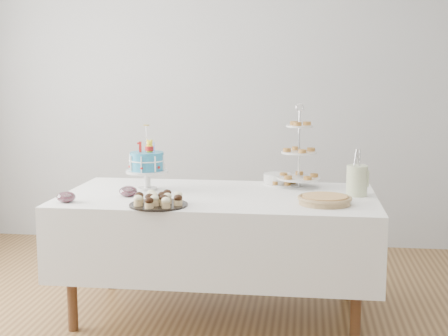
# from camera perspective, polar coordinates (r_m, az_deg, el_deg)

# --- Properties ---
(floor) EXTENTS (5.00, 5.00, 0.00)m
(floor) POSITION_cam_1_polar(r_m,az_deg,el_deg) (3.79, -1.14, -14.82)
(floor) COLOR brown
(floor) RESTS_ON ground
(walls) EXTENTS (5.04, 4.04, 2.70)m
(walls) POSITION_cam_1_polar(r_m,az_deg,el_deg) (3.48, -1.21, 6.04)
(walls) COLOR #A3A5A8
(walls) RESTS_ON floor
(table) EXTENTS (1.92, 1.02, 0.77)m
(table) POSITION_cam_1_polar(r_m,az_deg,el_deg) (3.89, -0.49, -5.71)
(table) COLOR white
(table) RESTS_ON floor
(birthday_cake) EXTENTS (0.27, 0.27, 0.42)m
(birthday_cake) POSITION_cam_1_polar(r_m,az_deg,el_deg) (4.00, -7.04, -0.40)
(birthday_cake) COLOR silver
(birthday_cake) RESTS_ON table
(cupcake_tray) EXTENTS (0.33, 0.33, 0.08)m
(cupcake_tray) POSITION_cam_1_polar(r_m,az_deg,el_deg) (3.53, -6.01, -2.87)
(cupcake_tray) COLOR black
(cupcake_tray) RESTS_ON table
(pie) EXTENTS (0.31, 0.31, 0.05)m
(pie) POSITION_cam_1_polar(r_m,az_deg,el_deg) (3.60, 9.19, -2.85)
(pie) COLOR tan
(pie) RESTS_ON table
(tiered_stand) EXTENTS (0.28, 0.28, 0.55)m
(tiered_stand) POSITION_cam_1_polar(r_m,az_deg,el_deg) (4.07, 6.87, 1.39)
(tiered_stand) COLOR silver
(tiered_stand) RESTS_ON table
(plate_stack) EXTENTS (0.19, 0.19, 0.07)m
(plate_stack) POSITION_cam_1_polar(r_m,az_deg,el_deg) (4.20, 4.92, -1.01)
(plate_stack) COLOR silver
(plate_stack) RESTS_ON table
(pastry_plate) EXTENTS (0.23, 0.23, 0.04)m
(pastry_plate) POSITION_cam_1_polar(r_m,az_deg,el_deg) (4.17, 5.41, -1.37)
(pastry_plate) COLOR silver
(pastry_plate) RESTS_ON table
(jam_bowl_a) EXTENTS (0.11, 0.11, 0.06)m
(jam_bowl_a) POSITION_cam_1_polar(r_m,az_deg,el_deg) (3.72, -14.23, -2.60)
(jam_bowl_a) COLOR silver
(jam_bowl_a) RESTS_ON table
(jam_bowl_b) EXTENTS (0.11, 0.11, 0.07)m
(jam_bowl_b) POSITION_cam_1_polar(r_m,az_deg,el_deg) (3.82, -8.74, -2.13)
(jam_bowl_b) COLOR silver
(jam_bowl_b) RESTS_ON table
(utensil_pitcher) EXTENTS (0.13, 0.13, 0.28)m
(utensil_pitcher) POSITION_cam_1_polar(r_m,az_deg,el_deg) (3.87, 12.07, -1.02)
(utensil_pitcher) COLOR white
(utensil_pitcher) RESTS_ON table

